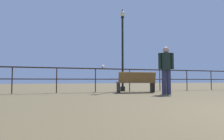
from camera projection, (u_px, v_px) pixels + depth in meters
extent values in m
cube|color=black|center=(130.00, 69.00, 9.04)|extent=(23.30, 0.05, 0.05)
cube|color=black|center=(130.00, 79.00, 9.01)|extent=(23.30, 0.04, 0.04)
cylinder|color=black|center=(12.00, 80.00, 7.38)|extent=(0.04, 0.04, 1.04)
cylinder|color=black|center=(57.00, 80.00, 7.93)|extent=(0.04, 0.04, 1.04)
cylinder|color=black|center=(95.00, 80.00, 8.47)|extent=(0.04, 0.04, 1.04)
cylinder|color=black|center=(130.00, 80.00, 9.01)|extent=(0.04, 0.04, 1.04)
cylinder|color=black|center=(160.00, 80.00, 9.55)|extent=(0.04, 0.04, 1.04)
cylinder|color=black|center=(187.00, 80.00, 10.10)|extent=(0.04, 0.04, 1.04)
cylinder|color=black|center=(211.00, 80.00, 10.64)|extent=(0.04, 0.04, 1.04)
cube|color=brown|center=(136.00, 82.00, 8.22)|extent=(1.68, 0.62, 0.05)
cube|color=brown|center=(137.00, 77.00, 8.03)|extent=(1.65, 0.29, 0.44)
cube|color=black|center=(152.00, 87.00, 8.39)|extent=(0.08, 0.42, 0.43)
cube|color=black|center=(151.00, 79.00, 8.59)|extent=(0.07, 0.33, 0.04)
cube|color=black|center=(118.00, 88.00, 8.03)|extent=(0.08, 0.42, 0.43)
cube|color=black|center=(117.00, 79.00, 8.23)|extent=(0.07, 0.33, 0.04)
cylinder|color=black|center=(123.00, 89.00, 9.22)|extent=(0.23, 0.23, 0.22)
cylinder|color=black|center=(123.00, 52.00, 9.31)|extent=(0.10, 0.10, 3.39)
cylinder|color=black|center=(122.00, 17.00, 9.41)|extent=(0.16, 0.16, 0.06)
sphere|color=silver|center=(122.00, 14.00, 9.42)|extent=(0.28, 0.28, 0.28)
cone|color=black|center=(122.00, 10.00, 9.43)|extent=(0.12, 0.12, 0.10)
cylinder|color=#2E2F4C|center=(164.00, 82.00, 7.14)|extent=(0.16, 0.16, 0.90)
cylinder|color=#2E2F4C|center=(169.00, 82.00, 7.12)|extent=(0.16, 0.16, 0.90)
cylinder|color=black|center=(166.00, 62.00, 7.17)|extent=(0.34, 0.34, 0.65)
cylinder|color=black|center=(160.00, 61.00, 7.20)|extent=(0.12, 0.12, 0.61)
cylinder|color=black|center=(172.00, 61.00, 7.15)|extent=(0.12, 0.12, 0.61)
sphere|color=tan|center=(166.00, 50.00, 7.20)|extent=(0.23, 0.23, 0.23)
ellipsoid|color=silver|center=(103.00, 67.00, 8.61)|extent=(0.16, 0.24, 0.13)
ellipsoid|color=gray|center=(103.00, 66.00, 8.62)|extent=(0.12, 0.22, 0.04)
sphere|color=silver|center=(103.00, 66.00, 8.72)|extent=(0.10, 0.10, 0.10)
cone|color=yellow|center=(102.00, 66.00, 8.79)|extent=(0.05, 0.05, 0.04)
cube|color=gray|center=(104.00, 67.00, 8.49)|extent=(0.06, 0.09, 0.02)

